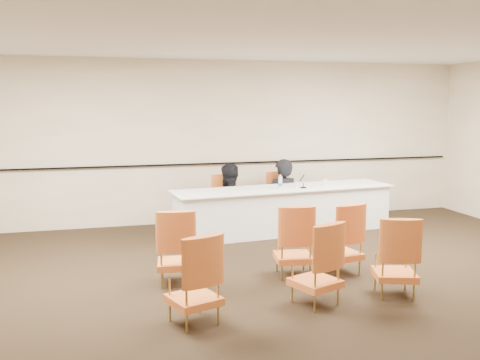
% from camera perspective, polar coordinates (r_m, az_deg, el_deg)
% --- Properties ---
extents(floor, '(10.00, 10.00, 0.00)m').
position_cam_1_polar(floor, '(6.50, 5.07, -11.83)').
color(floor, black).
rests_on(floor, ground).
extents(ceiling, '(10.00, 10.00, 0.00)m').
position_cam_1_polar(ceiling, '(6.15, 5.44, 15.40)').
color(ceiling, white).
rests_on(ceiling, ground).
extents(wall_back, '(10.00, 0.04, 3.00)m').
position_cam_1_polar(wall_back, '(9.98, -2.76, 4.08)').
color(wall_back, beige).
rests_on(wall_back, ground).
extents(wall_rail, '(9.80, 0.04, 0.03)m').
position_cam_1_polar(wall_rail, '(9.98, -2.70, 1.77)').
color(wall_rail, black).
rests_on(wall_rail, wall_back).
extents(panel_table, '(3.95, 1.27, 0.78)m').
position_cam_1_polar(panel_table, '(9.28, 4.72, -3.19)').
color(panel_table, white).
rests_on(panel_table, ground).
extents(panelist_main, '(0.68, 0.49, 1.76)m').
position_cam_1_polar(panelist_main, '(9.90, 4.50, -2.82)').
color(panelist_main, black).
rests_on(panelist_main, ground).
extents(panelist_main_chair, '(0.55, 0.55, 0.95)m').
position_cam_1_polar(panelist_main_chair, '(9.87, 4.51, -1.99)').
color(panelist_main_chair, orange).
rests_on(panelist_main_chair, ground).
extents(panelist_second, '(0.95, 0.87, 1.59)m').
position_cam_1_polar(panelist_second, '(9.49, -1.31, -3.07)').
color(panelist_second, black).
rests_on(panelist_second, ground).
extents(panelist_second_chair, '(0.55, 0.55, 0.95)m').
position_cam_1_polar(panelist_second_chair, '(9.47, -1.31, -2.40)').
color(panelist_second_chair, orange).
rests_on(panelist_second_chair, ground).
extents(papers, '(0.37, 0.35, 0.00)m').
position_cam_1_polar(papers, '(9.46, 7.66, -0.62)').
color(papers, white).
rests_on(papers, panel_table).
extents(microphone, '(0.11, 0.20, 0.27)m').
position_cam_1_polar(microphone, '(9.18, 6.77, -0.02)').
color(microphone, black).
rests_on(microphone, panel_table).
extents(water_bottle, '(0.09, 0.09, 0.23)m').
position_cam_1_polar(water_bottle, '(9.13, 4.32, -0.16)').
color(water_bottle, '#17817A').
rests_on(water_bottle, panel_table).
extents(drinking_glass, '(0.08, 0.08, 0.10)m').
position_cam_1_polar(drinking_glass, '(9.24, 6.07, -0.50)').
color(drinking_glass, white).
rests_on(drinking_glass, panel_table).
extents(coffee_cup, '(0.08, 0.08, 0.12)m').
position_cam_1_polar(coffee_cup, '(9.50, 9.05, -0.26)').
color(coffee_cup, silver).
rests_on(coffee_cup, panel_table).
extents(aud_chair_front_left, '(0.56, 0.56, 0.95)m').
position_cam_1_polar(aud_chair_front_left, '(6.70, -6.83, -6.99)').
color(aud_chair_front_left, orange).
rests_on(aud_chair_front_left, ground).
extents(aud_chair_front_mid, '(0.57, 0.57, 0.95)m').
position_cam_1_polar(aud_chair_front_mid, '(6.96, 5.72, -6.40)').
color(aud_chair_front_mid, orange).
rests_on(aud_chair_front_mid, ground).
extents(aud_chair_front_right, '(0.59, 0.59, 0.95)m').
position_cam_1_polar(aud_chair_front_right, '(7.15, 10.69, -6.09)').
color(aud_chair_front_right, orange).
rests_on(aud_chair_front_right, ground).
extents(aud_chair_back_left, '(0.64, 0.64, 0.95)m').
position_cam_1_polar(aud_chair_back_left, '(5.50, -4.99, -10.39)').
color(aud_chair_back_left, orange).
rests_on(aud_chair_back_left, ground).
extents(aud_chair_back_mid, '(0.65, 0.65, 0.95)m').
position_cam_1_polar(aud_chair_back_mid, '(6.04, 8.06, -8.73)').
color(aud_chair_back_mid, orange).
rests_on(aud_chair_back_mid, ground).
extents(aud_chair_back_right, '(0.62, 0.62, 0.95)m').
position_cam_1_polar(aud_chair_back_right, '(6.50, 16.22, -7.74)').
color(aud_chair_back_right, orange).
rests_on(aud_chair_back_right, ground).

